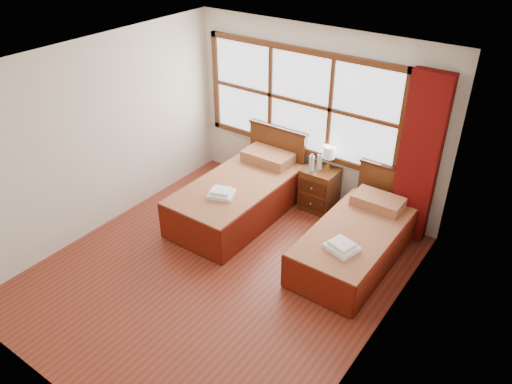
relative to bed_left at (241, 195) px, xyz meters
The scene contains 15 objects.
floor 1.36m from the bed_left, 64.64° to the right, with size 4.50×4.50×0.00m, color maroon.
ceiling 2.64m from the bed_left, 64.64° to the right, with size 4.50×4.50×0.00m, color white.
wall_back 1.55m from the bed_left, 61.71° to the left, with size 4.00×4.00×0.00m, color silver.
wall_left 2.11m from the bed_left, 140.14° to the right, with size 4.50×4.50×0.00m, color silver.
wall_right 3.00m from the bed_left, 24.99° to the right, with size 4.50×4.50×0.00m, color silver.
window 1.59m from the bed_left, 72.66° to the left, with size 3.16×0.06×1.56m.
curtain 2.50m from the bed_left, 22.86° to the left, with size 0.50×0.16×2.30m, color #620B09.
bed_left is the anchor object (origin of this frame).
bed_right 1.83m from the bed_left, ahead, with size 0.97×1.99×0.93m.
nightstand 1.17m from the bed_left, 43.23° to the left, with size 0.49×0.48×0.65m.
towels_left 0.56m from the bed_left, 84.91° to the right, with size 0.41×0.39×0.10m.
towels_right 1.95m from the bed_left, 15.37° to the right, with size 0.41×0.39×0.10m.
lamp 1.40m from the bed_left, 45.13° to the left, with size 0.18×0.18×0.35m.
bottle_near 1.12m from the bed_left, 43.09° to the left, with size 0.07×0.07×0.27m.
bottle_far 1.23m from the bed_left, 44.15° to the left, with size 0.07×0.07×0.27m.
Camera 1 is at (3.19, -3.67, 4.10)m, focal length 35.00 mm.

